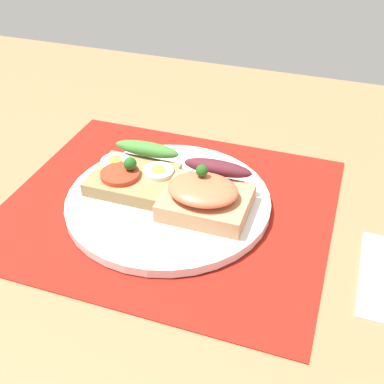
% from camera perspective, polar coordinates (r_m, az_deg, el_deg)
% --- Properties ---
extents(ground_plane, '(1.20, 0.90, 0.03)m').
position_cam_1_polar(ground_plane, '(0.61, -2.67, -2.85)').
color(ground_plane, '#A36B45').
extents(placemat, '(0.38, 0.33, 0.00)m').
position_cam_1_polar(placemat, '(0.60, -2.71, -1.55)').
color(placemat, maroon).
rests_on(placemat, ground_plane).
extents(plate, '(0.24, 0.24, 0.01)m').
position_cam_1_polar(plate, '(0.60, -2.73, -1.03)').
color(plate, white).
rests_on(plate, placemat).
extents(sandwich_egg_tomato, '(0.10, 0.10, 0.04)m').
position_cam_1_polar(sandwich_egg_tomato, '(0.61, -6.57, 2.24)').
color(sandwich_egg_tomato, olive).
rests_on(sandwich_egg_tomato, plate).
extents(sandwich_salmon, '(0.10, 0.10, 0.05)m').
position_cam_1_polar(sandwich_salmon, '(0.56, 1.65, -0.23)').
color(sandwich_salmon, tan).
rests_on(sandwich_salmon, plate).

